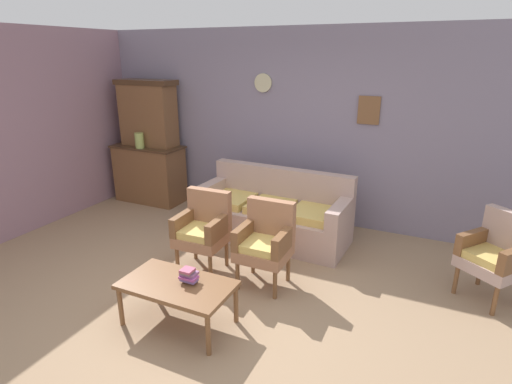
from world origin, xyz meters
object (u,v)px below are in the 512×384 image
(side_cabinet, at_px, (150,173))
(floral_couch, at_px, (273,215))
(armchair_row_middle, at_px, (265,240))
(wingback_chair_by_fireplace, at_px, (497,253))
(book_stack_on_table, at_px, (189,275))
(vase_on_cabinet, at_px, (139,140))
(armchair_near_cabinet, at_px, (203,227))
(coffee_table, at_px, (177,287))

(side_cabinet, xyz_separation_m, floral_couch, (2.42, -0.48, -0.14))
(armchair_row_middle, bearing_deg, floral_couch, 108.82)
(wingback_chair_by_fireplace, relative_size, book_stack_on_table, 5.54)
(side_cabinet, distance_m, vase_on_cabinet, 0.61)
(armchair_near_cabinet, height_order, wingback_chair_by_fireplace, same)
(floral_couch, height_order, armchair_near_cabinet, same)
(vase_on_cabinet, bearing_deg, armchair_near_cabinet, -34.47)
(wingback_chair_by_fireplace, height_order, coffee_table, wingback_chair_by_fireplace)
(floral_couch, bearing_deg, wingback_chair_by_fireplace, -8.69)
(vase_on_cabinet, bearing_deg, armchair_row_middle, -26.61)
(side_cabinet, xyz_separation_m, armchair_row_middle, (2.79, -1.57, 0.03))
(armchair_near_cabinet, xyz_separation_m, wingback_chair_by_fireplace, (2.93, 0.70, 0.00))
(armchair_near_cabinet, bearing_deg, vase_on_cabinet, 145.53)
(armchair_near_cabinet, height_order, coffee_table, armchair_near_cabinet)
(coffee_table, distance_m, book_stack_on_table, 0.16)
(armchair_near_cabinet, bearing_deg, coffee_table, -70.84)
(armchair_near_cabinet, xyz_separation_m, book_stack_on_table, (0.43, -0.93, -0.01))
(armchair_row_middle, xyz_separation_m, wingback_chair_by_fireplace, (2.16, 0.70, 0.00))
(vase_on_cabinet, distance_m, armchair_near_cabinet, 2.52)
(armchair_row_middle, height_order, book_stack_on_table, armchair_row_middle)
(floral_couch, distance_m, wingback_chair_by_fireplace, 2.57)
(floral_couch, bearing_deg, armchair_row_middle, -71.18)
(floral_couch, relative_size, book_stack_on_table, 12.40)
(vase_on_cabinet, distance_m, book_stack_on_table, 3.43)
(wingback_chair_by_fireplace, distance_m, book_stack_on_table, 2.98)
(vase_on_cabinet, xyz_separation_m, book_stack_on_table, (2.46, -2.32, -0.56))
(floral_couch, relative_size, armchair_near_cabinet, 2.24)
(armchair_near_cabinet, height_order, armchair_row_middle, same)
(vase_on_cabinet, height_order, coffee_table, vase_on_cabinet)
(side_cabinet, bearing_deg, floral_couch, -11.25)
(side_cabinet, xyz_separation_m, book_stack_on_table, (2.45, -2.49, 0.02))
(floral_couch, bearing_deg, side_cabinet, 168.75)
(armchair_row_middle, distance_m, coffee_table, 1.07)
(side_cabinet, distance_m, armchair_near_cabinet, 2.56)
(floral_couch, bearing_deg, vase_on_cabinet, 172.70)
(side_cabinet, height_order, armchair_near_cabinet, side_cabinet)
(side_cabinet, distance_m, armchair_row_middle, 3.20)
(wingback_chair_by_fireplace, bearing_deg, floral_couch, 171.31)
(armchair_near_cabinet, height_order, book_stack_on_table, armchair_near_cabinet)
(wingback_chair_by_fireplace, distance_m, coffee_table, 3.08)
(vase_on_cabinet, height_order, floral_couch, vase_on_cabinet)
(vase_on_cabinet, distance_m, armchair_row_middle, 3.17)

